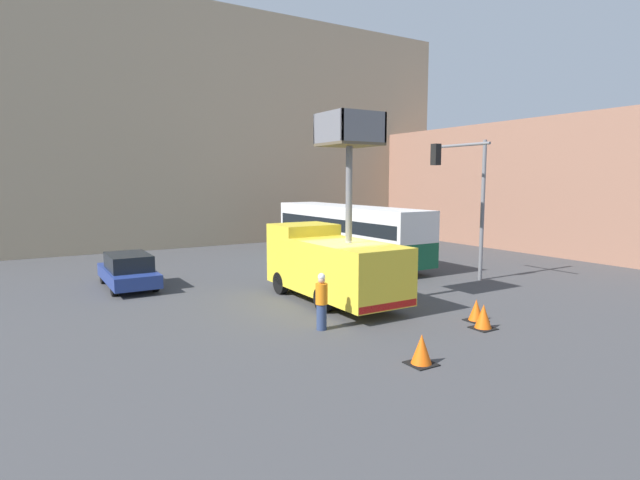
# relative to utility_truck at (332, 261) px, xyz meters

# --- Properties ---
(ground_plane) EXTENTS (120.00, 120.00, 0.00)m
(ground_plane) POSITION_rel_utility_truck_xyz_m (-0.04, -0.83, -1.60)
(ground_plane) COLOR #424244
(building_backdrop_far) EXTENTS (44.00, 10.00, 16.87)m
(building_backdrop_far) POSITION_rel_utility_truck_xyz_m (-0.04, 23.33, 6.84)
(building_backdrop_far) COLOR tan
(building_backdrop_far) RESTS_ON ground_plane
(building_backdrop_side) EXTENTS (10.00, 28.00, 8.57)m
(building_backdrop_side) POSITION_rel_utility_truck_xyz_m (22.65, 5.88, 2.69)
(building_backdrop_side) COLOR #936651
(building_backdrop_side) RESTS_ON ground_plane
(utility_truck) EXTENTS (2.47, 6.69, 7.04)m
(utility_truck) POSITION_rel_utility_truck_xyz_m (0.00, 0.00, 0.00)
(utility_truck) COLOR yellow
(utility_truck) RESTS_ON ground_plane
(city_bus) EXTENTS (2.46, 12.06, 3.22)m
(city_bus) POSITION_rel_utility_truck_xyz_m (5.92, 7.54, 0.28)
(city_bus) COLOR #145638
(city_bus) RESTS_ON ground_plane
(traffic_light_pole) EXTENTS (3.34, 3.09, 6.52)m
(traffic_light_pole) POSITION_rel_utility_truck_xyz_m (7.19, -0.10, 2.77)
(traffic_light_pole) COLOR slate
(traffic_light_pole) RESTS_ON ground_plane
(road_worker_near_truck) EXTENTS (0.38, 0.38, 1.81)m
(road_worker_near_truck) POSITION_rel_utility_truck_xyz_m (-2.26, -2.93, -0.69)
(road_worker_near_truck) COLOR navy
(road_worker_near_truck) RESTS_ON ground_plane
(road_worker_directing) EXTENTS (0.38, 0.38, 1.90)m
(road_worker_directing) POSITION_rel_utility_truck_xyz_m (3.61, 1.68, -0.64)
(road_worker_directing) COLOR navy
(road_worker_directing) RESTS_ON ground_plane
(traffic_cone_near_truck) EXTENTS (0.64, 0.64, 0.73)m
(traffic_cone_near_truck) POSITION_rel_utility_truck_xyz_m (2.66, -4.78, -1.25)
(traffic_cone_near_truck) COLOR black
(traffic_cone_near_truck) RESTS_ON ground_plane
(traffic_cone_mid_road) EXTENTS (0.69, 0.69, 0.79)m
(traffic_cone_mid_road) POSITION_rel_utility_truck_xyz_m (-1.64, -6.80, -1.22)
(traffic_cone_mid_road) COLOR black
(traffic_cone_mid_road) RESTS_ON ground_plane
(traffic_cone_far_side) EXTENTS (0.69, 0.69, 0.78)m
(traffic_cone_far_side) POSITION_rel_utility_truck_xyz_m (2.17, -5.50, -1.23)
(traffic_cone_far_side) COLOR black
(traffic_cone_far_side) RESTS_ON ground_plane
(parked_car_curbside) EXTENTS (1.88, 4.68, 1.51)m
(parked_car_curbside) POSITION_rel_utility_truck_xyz_m (-6.24, 6.74, -0.84)
(parked_car_curbside) COLOR navy
(parked_car_curbside) RESTS_ON ground_plane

